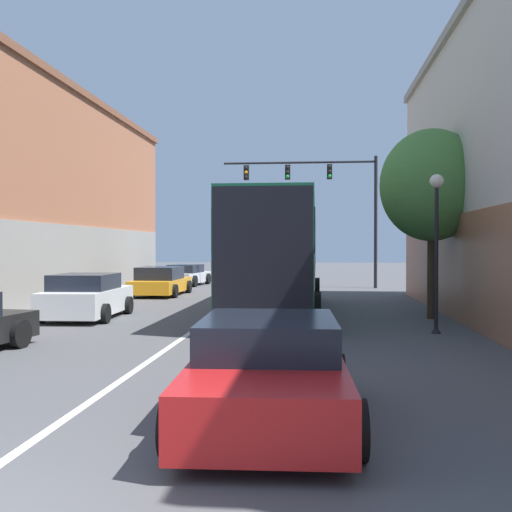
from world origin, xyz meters
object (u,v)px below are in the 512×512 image
at_px(hatchback_foreground, 268,371).
at_px(street_lamp, 436,233).
at_px(parked_car_left_near, 87,297).
at_px(parked_car_left_mid, 187,275).
at_px(parked_car_left_far, 161,282).
at_px(bus, 278,251).
at_px(street_tree_near, 431,185).
at_px(traffic_signal_gantry, 326,190).

bearing_deg(hatchback_foreground, street_lamp, -26.71).
bearing_deg(parked_car_left_near, parked_car_left_mid, -1.33).
bearing_deg(parked_car_left_far, parked_car_left_near, 179.99).
relative_size(bus, parked_car_left_far, 2.59).
bearing_deg(bus, street_tree_near, -103.17).
distance_m(parked_car_left_near, parked_car_left_far, 8.87).
height_order(traffic_signal_gantry, street_lamp, traffic_signal_gantry).
bearing_deg(street_tree_near, parked_car_left_mid, 126.32).
distance_m(bus, traffic_signal_gantry, 13.04).
distance_m(hatchback_foreground, parked_car_left_near, 12.24).
height_order(bus, parked_car_left_far, bus).
distance_m(hatchback_foreground, parked_car_left_far, 20.30).
bearing_deg(traffic_signal_gantry, street_lamp, -81.46).
distance_m(parked_car_left_far, street_lamp, 15.19).
distance_m(parked_car_left_mid, street_lamp, 21.02).
relative_size(bus, hatchback_foreground, 2.77).
height_order(parked_car_left_far, street_lamp, street_lamp).
distance_m(parked_car_left_near, traffic_signal_gantry, 17.14).
height_order(parked_car_left_near, street_lamp, street_lamp).
distance_m(traffic_signal_gantry, street_lamp, 17.28).
height_order(bus, hatchback_foreground, bus).
distance_m(traffic_signal_gantry, street_tree_near, 14.03).
bearing_deg(parked_car_left_near, traffic_signal_gantry, -29.99).
relative_size(parked_car_left_mid, parked_car_left_far, 0.95).
xyz_separation_m(bus, hatchback_foreground, (0.65, -12.48, -1.46)).
xyz_separation_m(parked_car_left_mid, traffic_signal_gantry, (7.94, -1.23, 4.69)).
bearing_deg(parked_car_left_mid, parked_car_left_near, -172.59).
bearing_deg(hatchback_foreground, bus, 0.70).
relative_size(parked_car_left_near, traffic_signal_gantry, 0.49).
distance_m(parked_car_left_mid, street_tree_near, 18.82).
bearing_deg(hatchback_foreground, street_tree_near, -22.42).
relative_size(hatchback_foreground, traffic_signal_gantry, 0.52).
distance_m(bus, parked_car_left_near, 6.38).
bearing_deg(street_lamp, traffic_signal_gantry, 98.54).
bearing_deg(parked_car_left_far, parked_car_left_mid, 2.82).
distance_m(parked_car_left_far, street_tree_near, 13.70).
height_order(bus, parked_car_left_near, bus).
xyz_separation_m(hatchback_foreground, parked_car_left_far, (-6.46, 19.24, -0.01)).
distance_m(parked_car_left_mid, parked_car_left_far, 7.00).
bearing_deg(street_lamp, bus, 134.89).
height_order(street_lamp, street_tree_near, street_tree_near).
height_order(hatchback_foreground, parked_car_left_mid, hatchback_foreground).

